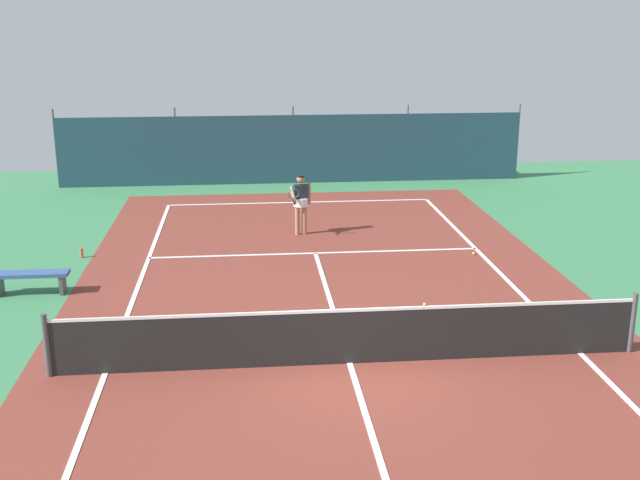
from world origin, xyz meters
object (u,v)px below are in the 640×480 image
Objects in this scene: tennis_player at (301,200)px; water_bottle at (82,253)px; tennis_net at (350,336)px; courtside_bench at (31,277)px; tennis_ball_near_player at (474,253)px; tennis_ball_midcourt at (425,304)px; parked_car at (273,145)px.

tennis_player reaches higher than water_bottle.
tennis_net is 6.33× the size of courtside_bench.
water_bottle is at bearing 175.87° from tennis_ball_near_player.
tennis_ball_midcourt is at bearing -10.52° from courtside_bench.
courtside_bench is (-6.31, 4.09, -0.14)m from tennis_net.
parked_car is (-4.50, 12.17, 0.81)m from tennis_ball_near_player.
tennis_ball_near_player is (3.92, 5.92, -0.48)m from tennis_net.
water_bottle is (-5.76, 6.62, -0.39)m from tennis_net.
tennis_player is 5.81m from water_bottle.
tennis_ball_near_player is 3.92m from tennis_ball_midcourt.
tennis_player reaches higher than tennis_net.
parked_car is at bearing 67.76° from courtside_bench.
tennis_net is 3.23m from tennis_ball_midcourt.
tennis_net is 18.10m from parked_car.
tennis_net is 42.17× the size of water_bottle.
tennis_ball_near_player is 0.04× the size of courtside_bench.
tennis_net is 2.31× the size of parked_car.
tennis_ball_near_player and tennis_ball_midcourt have the same top height.
parked_car is (-0.58, 18.09, 0.33)m from tennis_net.
courtside_bench is (-5.73, -14.01, -0.46)m from parked_car.
water_bottle is (-9.67, 0.70, 0.09)m from tennis_ball_near_player.
courtside_bench is at bearing 26.22° from tennis_player.
water_bottle is (-5.17, -11.47, -0.72)m from parked_car.
parked_car reaches higher than courtside_bench.
tennis_ball_near_player is 0.02× the size of parked_car.
parked_car is at bearing 91.84° from tennis_net.
parked_car reaches higher than tennis_ball_midcourt.
parked_car is at bearing 99.09° from tennis_ball_midcourt.
parked_car is 18.28× the size of water_bottle.
parked_car is at bearing 110.30° from tennis_ball_near_player.
parked_car is 2.74× the size of courtside_bench.
water_bottle reaches higher than tennis_ball_midcourt.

